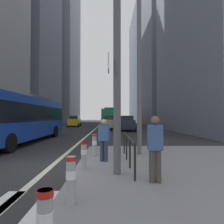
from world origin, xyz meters
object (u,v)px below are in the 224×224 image
Objects in this scene: car_receding_near at (127,123)px; traffic_signal_gantry at (55,40)px; car_oncoming_far at (74,121)px; bollard_front at (45,222)px; pedestrian_walking at (104,138)px; bollard_back at (94,144)px; street_lamp_post at (139,41)px; city_bus_red_receding at (110,116)px; pedestrian_waiting at (155,145)px; bollard_right at (84,154)px; city_bus_red_distant at (113,117)px; car_receding_far at (110,122)px; city_bus_blue_oncoming at (22,116)px; bollard_left at (71,178)px; car_oncoming_mid at (74,120)px.

traffic_signal_gantry is (-3.79, -19.72, 3.09)m from car_receding_near.
car_oncoming_far is 34.20m from bollard_front.
bollard_back is at bearing 113.37° from pedestrian_walking.
car_receding_near is 0.53× the size of street_lamp_post.
bollard_front is (-2.93, -23.22, -0.37)m from car_receding_near.
city_bus_red_receding reaches higher than pedestrian_waiting.
traffic_signal_gantry reaches higher than bollard_right.
bollard_back is (-1.77, -50.09, -1.18)m from city_bus_red_distant.
car_receding_far is 23.51m from pedestrian_waiting.
city_bus_red_distant is 33.08m from car_receding_near.
pedestrian_walking is (-1.38, 2.40, -0.07)m from pedestrian_waiting.
traffic_signal_gantry is (-1.60, -32.09, 2.24)m from city_bus_red_receding.
pedestrian_waiting is 2.77m from pedestrian_walking.
city_bus_blue_oncoming is 1.53× the size of street_lamp_post.
city_bus_blue_oncoming is at bearing -125.92° from car_receding_near.
car_receding_far is at bearing -92.06° from city_bus_red_distant.
car_receding_near is at bearing 87.08° from street_lamp_post.
pedestrian_waiting reaches higher than bollard_back.
traffic_signal_gantry is at bearing 113.56° from bollard_left.
bollard_back is 3.89m from pedestrian_waiting.
pedestrian_waiting reaches higher than bollard_front.
bollard_front is at bearing -107.53° from street_lamp_post.
bollard_front is at bearing -65.16° from city_bus_blue_oncoming.
pedestrian_waiting is (9.55, -41.24, 0.10)m from car_oncoming_mid.
bollard_right is 2.46m from pedestrian_waiting.
car_receding_far is at bearing 88.17° from bollard_left.
city_bus_red_receding and city_bus_red_distant have the same top height.
bollard_back is (-0.69, -20.07, -0.33)m from car_receding_far.
traffic_signal_gantry reaches higher than city_bus_red_receding.
car_oncoming_mid is 2.55× the size of pedestrian_walking.
traffic_signal_gantry is 4.04m from bollard_left.
bollard_back is at bearing 89.12° from bollard_front.
bollard_front is (-1.86, -56.27, -1.22)m from city_bus_red_distant.
bollard_left is at bearing -80.09° from car_oncoming_far.
city_bus_red_receding is 1.91× the size of traffic_signal_gantry.
car_receding_far is 2.88× the size of pedestrian_walking.
car_receding_near is at bearing 54.08° from city_bus_blue_oncoming.
bollard_right is (-0.09, 2.59, -0.03)m from bollard_left.
pedestrian_walking is (-1.33, -51.10, -0.81)m from city_bus_red_distant.
bollard_left is (-0.75, -34.05, -1.18)m from city_bus_red_receding.
car_oncoming_far is at bearing 90.55° from city_bus_blue_oncoming.
street_lamp_post is (1.34, -28.98, 3.45)m from city_bus_red_receding.
city_bus_red_distant is 53.51m from pedestrian_waiting.
car_receding_far and car_oncoming_far have the same top height.
city_bus_blue_oncoming is at bearing 119.07° from traffic_signal_gantry.
car_oncoming_far is 0.53× the size of street_lamp_post.
bollard_front is 1.54m from bollard_left.
car_receding_far is at bearing 87.73° from bollard_right.
bollard_back reaches higher than bollard_front.
street_lamp_post reaches higher than city_bus_blue_oncoming.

